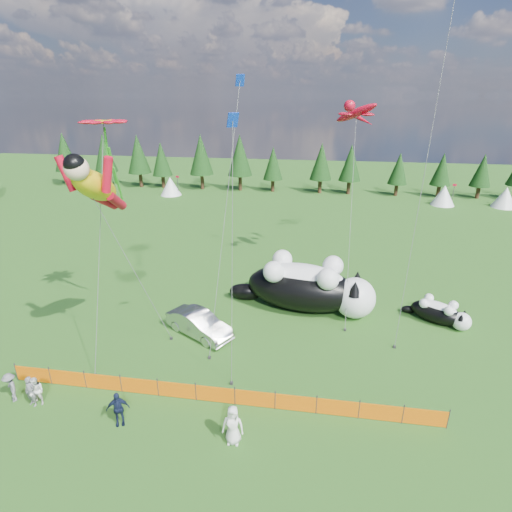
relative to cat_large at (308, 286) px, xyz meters
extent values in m
plane|color=#0E370A|center=(-4.20, -7.30, -1.83)|extent=(160.00, 160.00, 0.00)
cylinder|color=#262626|center=(-15.20, -10.30, -1.28)|extent=(0.06, 0.06, 1.10)
cylinder|color=#262626|center=(-13.20, -10.30, -1.28)|extent=(0.06, 0.06, 1.10)
cylinder|color=#262626|center=(-11.20, -10.30, -1.28)|extent=(0.06, 0.06, 1.10)
cylinder|color=#262626|center=(-9.20, -10.30, -1.28)|extent=(0.06, 0.06, 1.10)
cylinder|color=#262626|center=(-7.20, -10.30, -1.28)|extent=(0.06, 0.06, 1.10)
cylinder|color=#262626|center=(-5.20, -10.30, -1.28)|extent=(0.06, 0.06, 1.10)
cylinder|color=#262626|center=(-3.20, -10.30, -1.28)|extent=(0.06, 0.06, 1.10)
cylinder|color=#262626|center=(-1.20, -10.30, -1.28)|extent=(0.06, 0.06, 1.10)
cylinder|color=#262626|center=(0.80, -10.30, -1.28)|extent=(0.06, 0.06, 1.10)
cylinder|color=#262626|center=(2.80, -10.30, -1.28)|extent=(0.06, 0.06, 1.10)
cylinder|color=#262626|center=(4.80, -10.30, -1.28)|extent=(0.06, 0.06, 1.10)
cylinder|color=#262626|center=(6.80, -10.30, -1.28)|extent=(0.06, 0.06, 1.10)
cube|color=#E56004|center=(-14.20, -10.30, -1.33)|extent=(2.00, 0.04, 0.90)
cube|color=#E56004|center=(-12.20, -10.30, -1.33)|extent=(2.00, 0.04, 0.90)
cube|color=#E56004|center=(-10.20, -10.30, -1.33)|extent=(2.00, 0.04, 0.90)
cube|color=#E56004|center=(-8.20, -10.30, -1.33)|extent=(2.00, 0.04, 0.90)
cube|color=#E56004|center=(-6.20, -10.30, -1.33)|extent=(2.00, 0.04, 0.90)
cube|color=#E56004|center=(-4.20, -10.30, -1.33)|extent=(2.00, 0.04, 0.90)
cube|color=#E56004|center=(-2.20, -10.30, -1.33)|extent=(2.00, 0.04, 0.90)
cube|color=#E56004|center=(-0.20, -10.30, -1.33)|extent=(2.00, 0.04, 0.90)
cube|color=#E56004|center=(1.80, -10.30, -1.33)|extent=(2.00, 0.04, 0.90)
cube|color=#E56004|center=(3.80, -10.30, -1.33)|extent=(2.00, 0.04, 0.90)
cube|color=#E56004|center=(5.80, -10.30, -1.33)|extent=(2.00, 0.04, 0.90)
ellipsoid|color=black|center=(-0.46, 0.08, -0.23)|extent=(8.48, 4.99, 3.19)
ellipsoid|color=white|center=(-0.46, 0.08, 0.57)|extent=(6.39, 3.62, 1.95)
sphere|color=white|center=(3.22, -0.54, -0.41)|extent=(2.84, 2.84, 2.84)
sphere|color=#DB5555|center=(4.41, -0.74, -0.41)|extent=(0.40, 0.40, 0.40)
ellipsoid|color=black|center=(-4.65, 0.78, -1.21)|extent=(2.65, 1.63, 1.24)
cone|color=black|center=(3.08, -1.38, 0.73)|extent=(0.99, 0.99, 0.99)
cone|color=black|center=(3.36, 0.30, 0.73)|extent=(0.99, 0.99, 0.99)
sphere|color=white|center=(1.66, 0.89, 1.28)|extent=(1.49, 1.49, 1.49)
sphere|color=white|center=(1.28, -1.38, 1.28)|extent=(1.49, 1.49, 1.49)
sphere|color=white|center=(-2.01, 1.51, 1.28)|extent=(1.49, 1.49, 1.49)
sphere|color=white|center=(-2.39, -0.77, 1.28)|extent=(1.49, 1.49, 1.49)
ellipsoid|color=black|center=(8.72, -0.43, -1.14)|extent=(3.76, 3.15, 1.37)
ellipsoid|color=white|center=(8.72, -0.43, -0.80)|extent=(2.81, 2.32, 0.84)
sphere|color=white|center=(10.08, -1.26, -1.22)|extent=(1.22, 1.22, 1.22)
sphere|color=#DB5555|center=(10.52, -1.53, -1.22)|extent=(0.17, 0.17, 0.17)
ellipsoid|color=black|center=(7.16, 0.52, -1.56)|extent=(1.19, 1.01, 0.53)
cone|color=black|center=(9.89, -1.57, -0.73)|extent=(0.43, 0.43, 0.43)
cone|color=black|center=(10.27, -0.95, -0.73)|extent=(0.43, 0.43, 0.43)
sphere|color=white|center=(9.69, -0.44, -0.49)|extent=(0.64, 0.64, 0.64)
sphere|color=white|center=(9.17, -1.29, -0.49)|extent=(0.64, 0.64, 0.64)
sphere|color=white|center=(8.32, 0.39, -0.49)|extent=(0.64, 0.64, 0.64)
sphere|color=white|center=(7.81, -0.45, -0.49)|extent=(0.64, 0.64, 0.64)
imported|color=#B6B6BB|center=(-6.75, -4.45, -1.05)|extent=(4.91, 3.79, 1.56)
imported|color=slate|center=(-13.15, -11.87, -1.01)|extent=(0.68, 0.54, 1.64)
imported|color=silver|center=(-12.89, -11.77, -1.05)|extent=(0.81, 0.53, 1.56)
imported|color=#131A34|center=(-8.29, -12.37, -0.94)|extent=(1.17, 0.89, 1.78)
imported|color=slate|center=(-14.33, -11.73, -1.03)|extent=(1.14, 1.08, 1.60)
imported|color=silver|center=(-2.81, -12.59, -0.86)|extent=(0.98, 0.67, 1.94)
cylinder|color=#595959|center=(-9.42, -6.55, 3.38)|extent=(0.03, 0.03, 10.64)
cube|color=#262626|center=(-8.35, -5.30, -1.75)|extent=(0.15, 0.15, 0.16)
cylinder|color=#595959|center=(2.69, 2.29, 4.82)|extent=(0.03, 0.03, 16.22)
cube|color=#262626|center=(2.57, -2.57, -1.75)|extent=(0.15, 0.15, 0.16)
cylinder|color=#595959|center=(-11.38, -6.83, 4.76)|extent=(0.03, 0.03, 13.86)
cube|color=#262626|center=(-11.22, -9.40, -1.75)|extent=(0.15, 0.15, 0.16)
cube|color=#218217|center=(-11.54, -4.26, 8.78)|extent=(0.19, 0.19, 4.24)
cylinder|color=#595959|center=(-4.91, -4.30, 5.82)|extent=(0.03, 0.03, 15.88)
cube|color=#262626|center=(-5.44, -6.86, -1.75)|extent=(0.15, 0.15, 0.16)
cylinder|color=#595959|center=(6.48, -0.81, 10.39)|extent=(0.03, 0.03, 25.08)
cube|color=#262626|center=(5.47, -4.07, -1.75)|extent=(0.15, 0.15, 0.16)
cylinder|color=#595959|center=(-3.60, -8.45, 4.93)|extent=(0.03, 0.03, 13.25)
cube|color=#262626|center=(-3.69, -8.85, -1.75)|extent=(0.15, 0.15, 0.16)
camera|label=1|loc=(0.25, -25.68, 12.50)|focal=28.00mm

